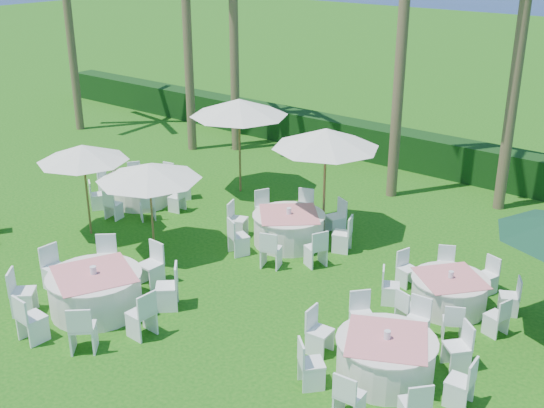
# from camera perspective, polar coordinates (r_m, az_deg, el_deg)

# --- Properties ---
(ground) EXTENTS (120.00, 120.00, 0.00)m
(ground) POSITION_cam_1_polar(r_m,az_deg,el_deg) (15.74, -12.12, -7.43)
(ground) COLOR #124E0D
(ground) RESTS_ON ground
(hedge) EXTENTS (34.00, 1.00, 1.20)m
(hedge) POSITION_cam_1_polar(r_m,az_deg,el_deg) (24.24, 9.84, 4.83)
(hedge) COLOR black
(hedge) RESTS_ON ground
(banquet_table_b) EXTENTS (3.50, 3.50, 1.05)m
(banquet_table_b) POSITION_cam_1_polar(r_m,az_deg,el_deg) (15.07, -14.54, -7.06)
(banquet_table_b) COLOR silver
(banquet_table_b) RESTS_ON ground
(banquet_table_c) EXTENTS (3.21, 3.21, 0.97)m
(banquet_table_c) POSITION_cam_1_polar(r_m,az_deg,el_deg) (12.78, 9.49, -12.49)
(banquet_table_c) COLOR silver
(banquet_table_c) RESTS_ON ground
(banquet_table_d) EXTENTS (2.97, 2.97, 0.90)m
(banquet_table_d) POSITION_cam_1_polar(r_m,az_deg,el_deg) (20.60, -10.90, 1.07)
(banquet_table_d) COLOR silver
(banquet_table_d) RESTS_ON ground
(banquet_table_e) EXTENTS (3.23, 3.23, 0.99)m
(banquet_table_e) POSITION_cam_1_polar(r_m,az_deg,el_deg) (17.64, 1.41, -2.01)
(banquet_table_e) COLOR silver
(banquet_table_e) RESTS_ON ground
(banquet_table_f) EXTENTS (2.85, 2.85, 0.88)m
(banquet_table_f) POSITION_cam_1_polar(r_m,az_deg,el_deg) (15.20, 14.60, -7.15)
(banquet_table_f) COLOR silver
(banquet_table_f) RESTS_ON ground
(umbrella_a) EXTENTS (2.36, 2.36, 2.49)m
(umbrella_a) POSITION_cam_1_polar(r_m,az_deg,el_deg) (18.23, -15.56, 4.13)
(umbrella_a) COLOR brown
(umbrella_a) RESTS_ON ground
(umbrella_b) EXTENTS (2.59, 2.59, 2.35)m
(umbrella_b) POSITION_cam_1_polar(r_m,az_deg,el_deg) (16.82, -10.27, 2.68)
(umbrella_b) COLOR brown
(umbrella_b) RESTS_ON ground
(umbrella_c) EXTENTS (2.98, 2.98, 2.93)m
(umbrella_c) POSITION_cam_1_polar(r_m,az_deg,el_deg) (20.58, -2.78, 8.08)
(umbrella_c) COLOR brown
(umbrella_c) RESTS_ON ground
(umbrella_d) EXTENTS (2.80, 2.80, 2.93)m
(umbrella_d) POSITION_cam_1_polar(r_m,az_deg,el_deg) (17.48, 4.53, 5.52)
(umbrella_d) COLOR brown
(umbrella_d) RESTS_ON ground
(palm_a) EXTENTS (4.37, 4.26, 9.40)m
(palm_a) POSITION_cam_1_polar(r_m,az_deg,el_deg) (24.70, -7.20, 16.11)
(palm_a) COLOR brown
(palm_a) RESTS_ON ground
(palm_b) EXTENTS (4.28, 4.35, 8.46)m
(palm_b) POSITION_cam_1_polar(r_m,az_deg,el_deg) (24.58, -3.23, 15.09)
(palm_b) COLOR brown
(palm_b) RESTS_ON ground
(palm_d) EXTENTS (4.41, 4.07, 7.86)m
(palm_d) POSITION_cam_1_polar(r_m,az_deg,el_deg) (19.99, 19.90, 11.40)
(palm_d) COLOR brown
(palm_d) RESTS_ON ground
(palm_f) EXTENTS (4.26, 4.36, 8.13)m
(palm_f) POSITION_cam_1_polar(r_m,az_deg,el_deg) (28.47, -16.68, 14.83)
(palm_f) COLOR brown
(palm_f) RESTS_ON ground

